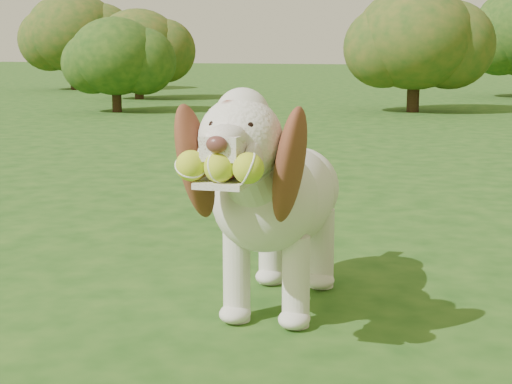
% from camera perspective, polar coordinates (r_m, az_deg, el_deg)
% --- Properties ---
extents(ground, '(80.00, 80.00, 0.00)m').
position_cam_1_polar(ground, '(2.92, -4.77, -9.07)').
color(ground, '#1A4513').
rests_on(ground, ground).
extents(dog, '(0.46, 1.31, 0.86)m').
position_cam_1_polar(dog, '(2.86, 1.44, 0.01)').
color(dog, silver).
rests_on(dog, ground).
extents(shrub_a, '(1.36, 1.36, 1.41)m').
position_cam_1_polar(shrub_a, '(12.00, -10.19, 9.68)').
color(shrub_a, '#382314').
rests_on(shrub_a, ground).
extents(shrub_g, '(2.09, 2.09, 2.17)m').
position_cam_1_polar(shrub_g, '(18.41, -13.15, 11.22)').
color(shrub_g, '#382314').
rests_on(shrub_g, ground).
extents(shrub_b, '(1.79, 1.79, 1.86)m').
position_cam_1_polar(shrub_b, '(12.05, 11.50, 10.90)').
color(shrub_b, '#382314').
rests_on(shrub_b, ground).
extents(shrub_e, '(1.60, 1.60, 1.66)m').
position_cam_1_polar(shrub_e, '(14.88, -8.58, 10.45)').
color(shrub_e, '#382314').
rests_on(shrub_e, ground).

